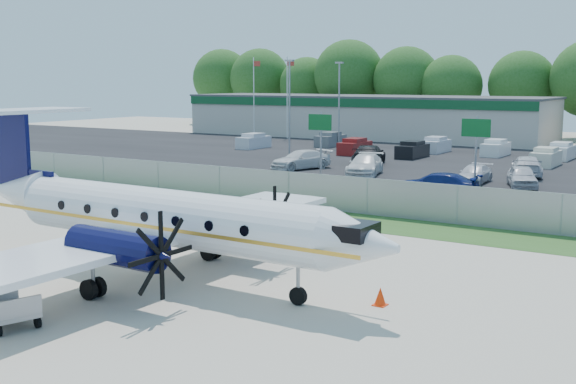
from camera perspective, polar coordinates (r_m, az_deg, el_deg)
The scene contains 25 objects.
ground at distance 27.61m, azimuth -6.69°, elevation -6.35°, with size 170.00×170.00×0.00m, color beige.
grass_verge at distance 37.45m, azimuth 4.90°, elevation -2.27°, with size 170.00×4.00×0.02m, color #2D561E.
access_road at distance 43.69m, azimuth 9.13°, elevation -0.74°, with size 170.00×8.00×0.02m, color black.
parking_lot at distance 63.37m, azimuth 16.63°, elevation 1.97°, with size 170.00×32.00×0.02m, color black.
perimeter_fence at distance 39.03m, azimuth 6.27°, elevation -0.35°, with size 120.00×0.06×1.99m.
building_west at distance 92.30m, azimuth 5.96°, elevation 5.98°, with size 46.40×12.40×5.24m.
sign_left at distance 50.28m, azimuth 2.57°, elevation 4.75°, with size 1.80×0.26×5.00m.
sign_mid at distance 45.86m, azimuth 14.63°, elevation 4.07°, with size 1.80×0.26×5.00m.
flagpole_west at distance 92.25m, azimuth -2.68°, elevation 7.88°, with size 1.06×0.12×10.00m.
flagpole_east at distance 89.49m, azimuth -0.03°, elevation 7.86°, with size 1.06×0.12×10.00m.
light_pole_nw at distance 69.29m, azimuth 0.12°, elevation 7.23°, with size 0.90×0.35×9.09m.
light_pole_sw at distance 77.94m, azimuth 4.06°, elevation 7.39°, with size 0.90×0.35×9.09m.
aircraft at distance 26.67m, azimuth -10.18°, elevation -1.89°, with size 19.16×18.93×5.98m.
baggage_cart_near at distance 23.11m, azimuth -21.17°, elevation -8.65°, with size 2.33×1.80×1.08m.
cone_nose at distance 23.71m, azimuth 7.30°, elevation -8.21°, with size 0.43×0.43×0.61m.
cone_starboard_wing at distance 37.96m, azimuth -6.72°, elevation -1.79°, with size 0.35×0.35×0.50m.
road_car_west at distance 49.46m, azimuth -5.15°, elevation 0.44°, with size 1.66×4.12×1.40m, color maroon.
road_car_mid at distance 45.47m, azimuth 11.54°, elevation -0.45°, with size 2.18×5.37×1.56m, color navy.
parked_car_a at distance 58.78m, azimuth 1.01°, elevation 1.82°, with size 2.16×5.31×1.54m, color silver.
parked_car_b at distance 55.27m, azimuth 6.09°, elevation 1.32°, with size 2.23×5.48×1.59m, color silver.
parked_car_c at distance 52.47m, azimuth 14.48°, elevation 0.68°, with size 1.79×4.40×1.28m, color silver.
parked_car_d at distance 51.29m, azimuth 17.97°, elevation 0.34°, with size 1.74×4.34×1.48m, color silver.
parked_car_f at distance 62.09m, azimuth 6.39°, elevation 2.14°, with size 2.41×5.93×1.72m, color black.
parked_car_g at distance 57.28m, azimuth 18.31°, elevation 1.18°, with size 2.16×5.32×1.54m, color silver.
far_parking_rows at distance 68.18m, azimuth 17.77°, elevation 2.37°, with size 56.00×10.00×1.60m, color gray, non-canonical shape.
Camera 1 is at (16.81, -20.68, 7.22)m, focal length 45.00 mm.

